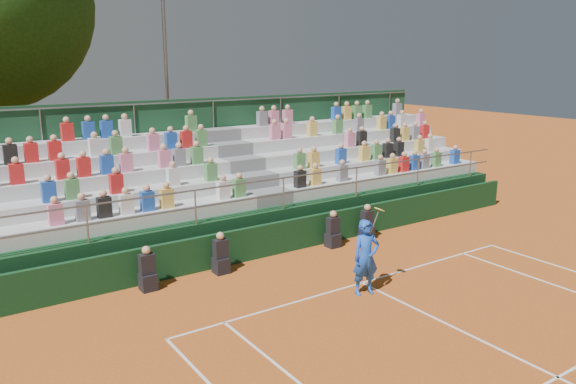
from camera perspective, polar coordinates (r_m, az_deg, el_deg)
ground at (r=15.22m, az=7.51°, el=-9.15°), size 90.00×90.00×0.00m
courtside_wall at (r=17.41m, az=0.56°, el=-4.35°), size 20.00×0.15×1.00m
line_officials at (r=16.56m, az=-1.26°, el=-5.38°), size 7.89×0.40×1.19m
grandstand at (r=19.90m, az=-4.76°, el=-0.38°), size 20.00×5.20×4.40m
tennis_player at (r=14.25m, az=7.92°, el=-6.58°), size 0.93×0.62×2.22m
floodlight_mast at (r=25.33m, az=-12.27°, el=11.88°), size 0.60×0.25×9.16m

